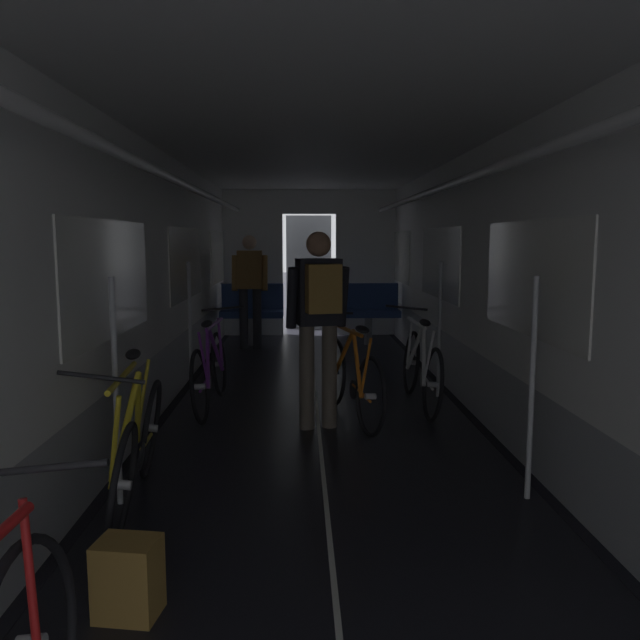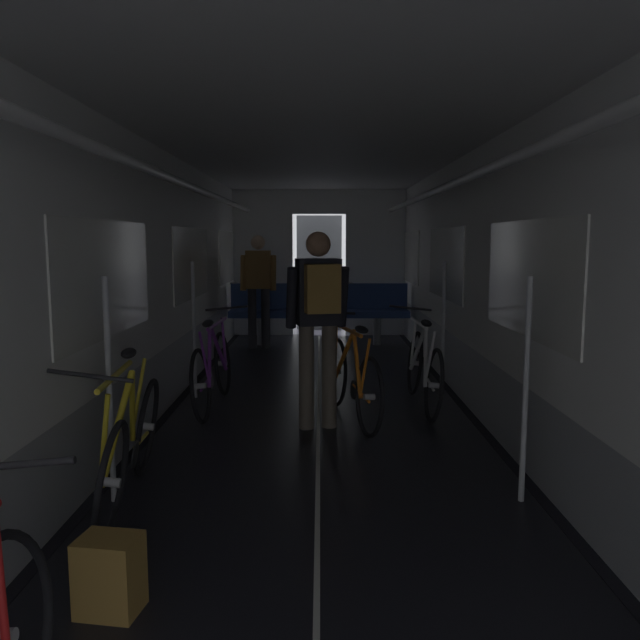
% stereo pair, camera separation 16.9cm
% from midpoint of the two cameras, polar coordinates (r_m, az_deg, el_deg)
% --- Properties ---
extents(train_car_shell, '(3.14, 12.34, 2.57)m').
position_cam_midpoint_polar(train_car_shell, '(5.26, 0.94, 8.15)').
color(train_car_shell, black).
rests_on(train_car_shell, ground).
extents(bench_seat_far_left, '(0.98, 0.51, 0.95)m').
position_cam_midpoint_polar(bench_seat_far_left, '(9.82, -4.69, 1.10)').
color(bench_seat_far_left, gray).
rests_on(bench_seat_far_left, ground).
extents(bench_seat_far_right, '(0.98, 0.51, 0.95)m').
position_cam_midpoint_polar(bench_seat_far_right, '(9.83, 5.82, 1.10)').
color(bench_seat_far_right, gray).
rests_on(bench_seat_far_right, ground).
extents(bicycle_white, '(0.44, 1.69, 0.95)m').
position_cam_midpoint_polar(bicycle_white, '(6.20, 10.27, -4.34)').
color(bicycle_white, black).
rests_on(bicycle_white, ground).
extents(bicycle_yellow, '(0.44, 1.70, 0.96)m').
position_cam_midpoint_polar(bicycle_yellow, '(4.08, -15.44, -10.64)').
color(bicycle_yellow, black).
rests_on(bicycle_yellow, ground).
extents(bicycle_purple, '(0.44, 1.69, 0.95)m').
position_cam_midpoint_polar(bicycle_purple, '(6.15, -8.72, -4.39)').
color(bicycle_purple, black).
rests_on(bicycle_purple, ground).
extents(person_cyclist_aisle, '(0.56, 0.45, 1.69)m').
position_cam_midpoint_polar(person_cyclist_aisle, '(5.32, 0.95, 0.77)').
color(person_cyclist_aisle, brown).
rests_on(person_cyclist_aisle, ground).
extents(bicycle_orange_in_aisle, '(0.61, 1.66, 0.94)m').
position_cam_midpoint_polar(bicycle_orange_in_aisle, '(5.69, 3.88, -5.27)').
color(bicycle_orange_in_aisle, black).
rests_on(bicycle_orange_in_aisle, ground).
extents(person_standing_near_bench, '(0.53, 0.23, 1.69)m').
position_cam_midpoint_polar(person_standing_near_bench, '(9.41, -4.90, 3.33)').
color(person_standing_near_bench, '#2D2D33').
rests_on(person_standing_near_bench, ground).
extents(backpack_on_floor, '(0.29, 0.24, 0.34)m').
position_cam_midpoint_polar(backpack_on_floor, '(3.07, -16.72, -21.19)').
color(backpack_on_floor, olive).
rests_on(backpack_on_floor, ground).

